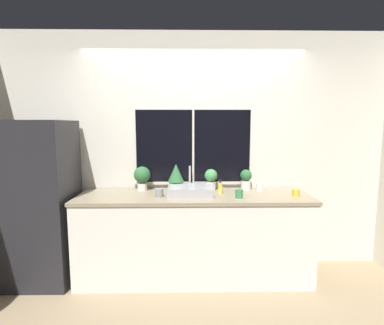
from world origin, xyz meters
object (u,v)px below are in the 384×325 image
object	(u,v)px
mug_grey	(159,193)
mug_green	(239,194)
potted_plant_far_left	(142,176)
mug_yellow	(296,193)
potted_plant_center_left	(176,175)
potted_plant_far_right	(246,179)
potted_plant_center_right	(211,178)
sink	(190,190)
refrigerator	(40,202)
soap_bottle	(220,188)
mug_white	(260,187)

from	to	relation	value
mug_grey	mug_green	size ratio (longest dim) A/B	0.99
potted_plant_far_left	mug_yellow	bearing A→B (deg)	-10.92
potted_plant_center_left	mug_green	world-z (taller)	potted_plant_center_left
potted_plant_center_left	potted_plant_far_right	bearing A→B (deg)	0.00
potted_plant_center_right	mug_yellow	distance (m)	0.93
mug_grey	mug_green	distance (m)	0.82
sink	potted_plant_center_right	distance (m)	0.33
potted_plant_far_right	mug_green	bearing A→B (deg)	-110.92
refrigerator	sink	world-z (taller)	refrigerator
soap_bottle	mug_white	distance (m)	0.47
sink	mug_white	bearing A→B (deg)	10.14
soap_bottle	mug_green	xyz separation A→B (m)	(0.17, -0.20, -0.02)
potted_plant_center_right	potted_plant_center_left	bearing A→B (deg)	-180.00
sink	potted_plant_far_right	distance (m)	0.68
potted_plant_center_right	refrigerator	bearing A→B (deg)	-171.73
potted_plant_center_right	mug_green	size ratio (longest dim) A/B	2.76
potted_plant_center_right	mug_white	distance (m)	0.56
sink	potted_plant_far_right	size ratio (longest dim) A/B	2.00
soap_bottle	mug_white	size ratio (longest dim) A/B	1.63
refrigerator	potted_plant_far_left	xyz separation A→B (m)	(1.04, 0.26, 0.23)
potted_plant_center_left	mug_white	size ratio (longest dim) A/B	3.25
mug_green	potted_plant_center_right	bearing A→B (deg)	124.96
potted_plant_center_left	potted_plant_center_right	bearing A→B (deg)	0.00
soap_bottle	mug_green	bearing A→B (deg)	-48.83
sink	mug_grey	size ratio (longest dim) A/B	5.41
soap_bottle	mug_white	world-z (taller)	soap_bottle
potted_plant_center_left	mug_grey	bearing A→B (deg)	-117.00
potted_plant_far_right	soap_bottle	distance (m)	0.36
potted_plant_far_left	potted_plant_center_left	world-z (taller)	potted_plant_center_left
potted_plant_far_left	mug_green	bearing A→B (deg)	-19.60
soap_bottle	refrigerator	bearing A→B (deg)	-177.27
mug_green	mug_grey	bearing A→B (deg)	176.46
potted_plant_center_left	potted_plant_center_right	world-z (taller)	potted_plant_center_left
potted_plant_center_right	potted_plant_far_left	bearing A→B (deg)	-180.00
mug_green	mug_yellow	world-z (taller)	mug_green
mug_white	mug_grey	bearing A→B (deg)	-167.05
potted_plant_far_left	potted_plant_far_right	xyz separation A→B (m)	(1.18, 0.00, -0.04)
refrigerator	potted_plant_far_left	bearing A→B (deg)	14.27
sink	mug_yellow	size ratio (longest dim) A/B	5.99
potted_plant_far_left	mug_white	xyz separation A→B (m)	(1.33, -0.07, -0.11)
potted_plant_far_right	mug_white	distance (m)	0.18
sink	potted_plant_center_left	distance (m)	0.29
potted_plant_far_left	potted_plant_center_left	bearing A→B (deg)	0.00
refrigerator	potted_plant_far_right	distance (m)	2.25
potted_plant_center_left	soap_bottle	distance (m)	0.53
potted_plant_center_right	potted_plant_far_right	xyz separation A→B (m)	(0.40, -0.00, -0.01)
potted_plant_far_left	soap_bottle	xyz separation A→B (m)	(0.87, -0.17, -0.10)
refrigerator	mug_yellow	size ratio (longest dim) A/B	21.54
sink	refrigerator	bearing A→B (deg)	-177.87
refrigerator	mug_grey	world-z (taller)	refrigerator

